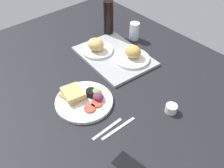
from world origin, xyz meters
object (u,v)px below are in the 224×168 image
Objects in this scene: plate_with_salad at (84,99)px; soda_bottle at (108,18)px; espresso_cup at (171,109)px; bread_plate_far at (132,55)px; fork at (107,129)px; cell_phone at (131,167)px; knife at (118,128)px; bread_plate_near at (96,47)px; serving_tray at (114,56)px; drinking_glass at (134,31)px.

soda_bottle is at bearing 128.84° from plate_with_salad.
espresso_cup is (32.34, 27.16, 0.29)cm from plate_with_salad.
bread_plate_far reaches higher than espresso_cup.
bread_plate_far reaches higher than fork.
plate_with_salad reaches higher than cell_phone.
plate_with_salad is 23.76cm from knife.
bread_plate_near is at bearing -58.66° from soda_bottle.
serving_tray is 2.37× the size of knife.
knife is at bearing 144.47° from cell_phone.
drinking_glass is at bearing 31.10° from soda_bottle.
serving_tray is 11.82cm from bread_plate_far.
bread_plate_near is at bearing -151.08° from bread_plate_far.
serving_tray reaches higher than fork.
cell_phone is at bearing -75.69° from espresso_cup.
plate_with_salad is 1.49× the size of knife.
bread_plate_near reaches higher than cell_phone.
serving_tray is 40.23cm from plate_with_salad.
plate_with_salad is 1.67× the size of fork.
serving_tray is at bearing 28.61° from bread_plate_near.
drinking_glass is at bearing 84.24° from bread_plate_near.
espresso_cup is 0.39× the size of cell_phone.
plate_with_salad is at bearing 161.52° from cell_phone.
soda_bottle is (-15.15, -9.14, 6.15)cm from drinking_glass.
knife is at bearing -39.19° from serving_tray.
knife is at bearing -49.73° from drinking_glass.
serving_tray reaches higher than knife.
serving_tray is 25.24cm from drinking_glass.
plate_with_salad is 41.86cm from cell_phone.
bread_plate_near is at bearing -95.76° from drinking_glass.
bread_plate_near is at bearing 133.07° from plate_with_salad.
bread_plate_near reaches higher than fork.
fork is at bearing -6.66° from plate_with_salad.
serving_tray is at bearing 170.31° from espresso_cup.
serving_tray is 3.92× the size of drinking_glass.
espresso_cup is at bearing -17.76° from knife.
serving_tray is 28.82cm from soda_bottle.
espresso_cup is 31.84cm from fork.
fork is at bearing -40.77° from soda_bottle.
cell_phone is (8.83, -34.61, -1.60)cm from espresso_cup.
bread_plate_near is at bearing 54.31° from fork.
drinking_glass is at bearing 113.12° from plate_with_salad.
bread_plate_far is 51.29cm from knife.
bread_plate_near is 1.33× the size of cell_phone.
drinking_glass reaches higher than plate_with_salad.
espresso_cup is (57.76, -32.37, -3.74)cm from drinking_glass.
bread_plate_near is 0.81× the size of soda_bottle.
serving_tray is 1.89× the size of soda_bottle.
soda_bottle is at bearing 136.50° from cell_phone.
bread_plate_near is 59.12cm from fork.
soda_bottle is 81.68cm from fork.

